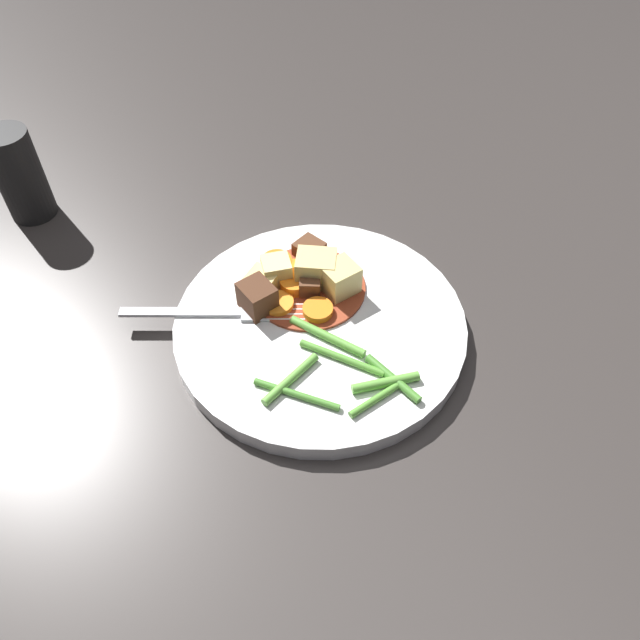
# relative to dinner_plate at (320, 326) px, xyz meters

# --- Properties ---
(ground_plane) EXTENTS (3.00, 3.00, 0.00)m
(ground_plane) POSITION_rel_dinner_plate_xyz_m (0.00, 0.00, -0.01)
(ground_plane) COLOR #383330
(dinner_plate) EXTENTS (0.27, 0.27, 0.02)m
(dinner_plate) POSITION_rel_dinner_plate_xyz_m (0.00, 0.00, 0.00)
(dinner_plate) COLOR white
(dinner_plate) RESTS_ON ground_plane
(stew_sauce) EXTENTS (0.11, 0.11, 0.00)m
(stew_sauce) POSITION_rel_dinner_plate_xyz_m (0.04, 0.00, 0.01)
(stew_sauce) COLOR #93381E
(stew_sauce) RESTS_ON dinner_plate
(carrot_slice_0) EXTENTS (0.05, 0.05, 0.01)m
(carrot_slice_0) POSITION_rel_dinner_plate_xyz_m (0.06, 0.01, 0.01)
(carrot_slice_0) COLOR orange
(carrot_slice_0) RESTS_ON dinner_plate
(carrot_slice_1) EXTENTS (0.04, 0.04, 0.01)m
(carrot_slice_1) POSITION_rel_dinner_plate_xyz_m (0.04, 0.01, 0.02)
(carrot_slice_1) COLOR orange
(carrot_slice_1) RESTS_ON dinner_plate
(carrot_slice_2) EXTENTS (0.04, 0.04, 0.01)m
(carrot_slice_2) POSITION_rel_dinner_plate_xyz_m (0.08, 0.02, 0.01)
(carrot_slice_2) COLOR orange
(carrot_slice_2) RESTS_ON dinner_plate
(carrot_slice_3) EXTENTS (0.03, 0.03, 0.01)m
(carrot_slice_3) POSITION_rel_dinner_plate_xyz_m (0.01, -0.00, 0.01)
(carrot_slice_3) COLOR orange
(carrot_slice_3) RESTS_ON dinner_plate
(carrot_slice_4) EXTENTS (0.04, 0.04, 0.01)m
(carrot_slice_4) POSITION_rel_dinner_plate_xyz_m (0.03, 0.03, 0.01)
(carrot_slice_4) COLOR orange
(carrot_slice_4) RESTS_ON dinner_plate
(potato_chunk_0) EXTENTS (0.04, 0.05, 0.03)m
(potato_chunk_0) POSITION_rel_dinner_plate_xyz_m (0.05, -0.01, 0.03)
(potato_chunk_0) COLOR #E5CC7A
(potato_chunk_0) RESTS_ON dinner_plate
(potato_chunk_1) EXTENTS (0.04, 0.04, 0.02)m
(potato_chunk_1) POSITION_rel_dinner_plate_xyz_m (0.05, 0.04, 0.02)
(potato_chunk_1) COLOR #E5CC7A
(potato_chunk_1) RESTS_ON dinner_plate
(potato_chunk_2) EXTENTS (0.04, 0.04, 0.03)m
(potato_chunk_2) POSITION_rel_dinner_plate_xyz_m (0.03, -0.03, 0.02)
(potato_chunk_2) COLOR #E5CC7A
(potato_chunk_2) RESTS_ON dinner_plate
(potato_chunk_3) EXTENTS (0.03, 0.03, 0.03)m
(potato_chunk_3) POSITION_rel_dinner_plate_xyz_m (0.06, 0.03, 0.02)
(potato_chunk_3) COLOR #EAD68C
(potato_chunk_3) RESTS_ON dinner_plate
(meat_chunk_0) EXTENTS (0.04, 0.04, 0.02)m
(meat_chunk_0) POSITION_rel_dinner_plate_xyz_m (0.09, -0.01, 0.02)
(meat_chunk_0) COLOR #56331E
(meat_chunk_0) RESTS_ON dinner_plate
(meat_chunk_1) EXTENTS (0.04, 0.04, 0.03)m
(meat_chunk_1) POSITION_rel_dinner_plate_xyz_m (0.03, 0.05, 0.02)
(meat_chunk_1) COLOR #4C2B19
(meat_chunk_1) RESTS_ON dinner_plate
(meat_chunk_2) EXTENTS (0.02, 0.02, 0.02)m
(meat_chunk_2) POSITION_rel_dinner_plate_xyz_m (0.04, -0.00, 0.02)
(meat_chunk_2) COLOR #56331E
(meat_chunk_2) RESTS_ON dinner_plate
(green_bean_0) EXTENTS (0.06, 0.06, 0.01)m
(green_bean_0) POSITION_rel_dinner_plate_xyz_m (-0.05, -0.01, 0.01)
(green_bean_0) COLOR #599E38
(green_bean_0) RESTS_ON dinner_plate
(green_bean_1) EXTENTS (0.06, 0.03, 0.01)m
(green_bean_1) POSITION_rel_dinner_plate_xyz_m (-0.08, -0.04, 0.01)
(green_bean_1) COLOR #4C8E33
(green_bean_1) RESTS_ON dinner_plate
(green_bean_2) EXTENTS (0.06, 0.06, 0.01)m
(green_bean_2) POSITION_rel_dinner_plate_xyz_m (-0.02, -0.00, 0.01)
(green_bean_2) COLOR #66AD42
(green_bean_2) RESTS_ON dinner_plate
(green_bean_3) EXTENTS (0.04, 0.06, 0.01)m
(green_bean_3) POSITION_rel_dinner_plate_xyz_m (-0.06, 0.04, 0.01)
(green_bean_3) COLOR #66AD42
(green_bean_3) RESTS_ON dinner_plate
(green_bean_4) EXTENTS (0.01, 0.06, 0.01)m
(green_bean_4) POSITION_rel_dinner_plate_xyz_m (-0.09, -0.03, 0.01)
(green_bean_4) COLOR #66AD42
(green_bean_4) RESTS_ON dinner_plate
(green_bean_5) EXTENTS (0.03, 0.06, 0.01)m
(green_bean_5) POSITION_rel_dinner_plate_xyz_m (-0.10, -0.03, 0.01)
(green_bean_5) COLOR #599E38
(green_bean_5) RESTS_ON dinner_plate
(green_bean_6) EXTENTS (0.05, 0.07, 0.01)m
(green_bean_6) POSITION_rel_dinner_plate_xyz_m (-0.08, 0.04, 0.01)
(green_bean_6) COLOR #4C8E33
(green_bean_6) RESTS_ON dinner_plate
(fork) EXTENTS (0.06, 0.17, 0.00)m
(fork) POSITION_rel_dinner_plate_xyz_m (0.03, 0.09, 0.01)
(fork) COLOR silver
(fork) RESTS_ON dinner_plate
(pepper_mill) EXTENTS (0.05, 0.05, 0.10)m
(pepper_mill) POSITION_rel_dinner_plate_xyz_m (0.26, 0.26, 0.04)
(pepper_mill) COLOR black
(pepper_mill) RESTS_ON ground_plane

